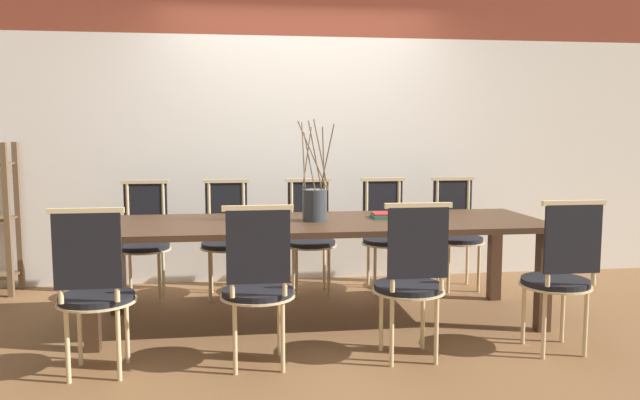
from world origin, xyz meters
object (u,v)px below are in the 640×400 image
at_px(vase_centerpiece, 314,203).
at_px(book_stack, 387,215).
at_px(chair_far_center, 310,233).
at_px(dining_table, 320,231).
at_px(chair_near_center, 411,277).

relative_size(vase_centerpiece, book_stack, 3.17).
bearing_deg(chair_far_center, book_stack, 122.61).
relative_size(dining_table, vase_centerpiece, 4.45).
distance_m(dining_table, chair_far_center, 0.85).
xyz_separation_m(dining_table, chair_far_center, (0.03, 0.84, -0.15)).
height_order(dining_table, chair_far_center, chair_far_center).
bearing_deg(vase_centerpiece, chair_near_center, -60.88).
height_order(dining_table, book_stack, book_stack).
height_order(chair_near_center, vase_centerpiece, vase_centerpiece).
xyz_separation_m(chair_near_center, vase_centerpiece, (-0.47, 0.84, 0.35)).
bearing_deg(chair_far_center, dining_table, 88.12).
relative_size(dining_table, book_stack, 14.09).
relative_size(chair_far_center, vase_centerpiece, 1.35).
height_order(dining_table, chair_near_center, chair_near_center).
bearing_deg(dining_table, book_stack, 9.81).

